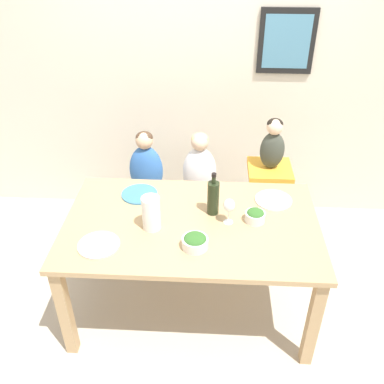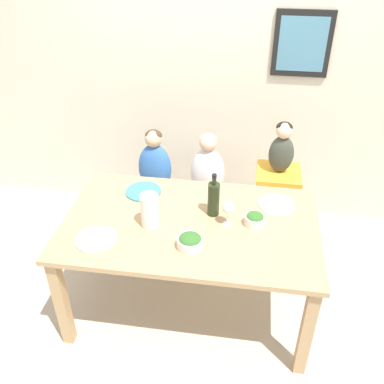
% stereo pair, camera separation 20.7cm
% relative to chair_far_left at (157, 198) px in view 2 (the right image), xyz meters
% --- Properties ---
extents(ground_plane, '(14.00, 14.00, 0.00)m').
position_rel_chair_far_left_xyz_m(ground_plane, '(0.40, -0.76, -0.38)').
color(ground_plane, '#BCB2A3').
extents(wall_back, '(10.00, 0.09, 2.70)m').
position_rel_chair_far_left_xyz_m(wall_back, '(0.40, 0.53, 0.97)').
color(wall_back, beige).
rests_on(wall_back, ground_plane).
extents(dining_table, '(1.62, 0.98, 0.75)m').
position_rel_chair_far_left_xyz_m(dining_table, '(0.40, -0.76, 0.27)').
color(dining_table, tan).
rests_on(dining_table, ground_plane).
extents(chair_far_left, '(0.40, 0.40, 0.45)m').
position_rel_chair_far_left_xyz_m(chair_far_left, '(0.00, 0.00, 0.00)').
color(chair_far_left, silver).
rests_on(chair_far_left, ground_plane).
extents(chair_far_center, '(0.40, 0.40, 0.45)m').
position_rel_chair_far_left_xyz_m(chair_far_center, '(0.42, 0.00, 0.00)').
color(chair_far_center, silver).
rests_on(chair_far_center, ground_plane).
extents(chair_right_highchair, '(0.34, 0.34, 0.72)m').
position_rel_chair_far_left_xyz_m(chair_right_highchair, '(0.97, 0.00, 0.18)').
color(chair_right_highchair, silver).
rests_on(chair_right_highchair, ground_plane).
extents(person_child_left, '(0.27, 0.18, 0.54)m').
position_rel_chair_far_left_xyz_m(person_child_left, '(0.00, 0.00, 0.33)').
color(person_child_left, '#3366B2').
rests_on(person_child_left, chair_far_left).
extents(person_child_center, '(0.27, 0.18, 0.54)m').
position_rel_chair_far_left_xyz_m(person_child_center, '(0.42, 0.00, 0.33)').
color(person_child_center, silver).
rests_on(person_child_center, chair_far_center).
extents(person_baby_right, '(0.19, 0.13, 0.40)m').
position_rel_chair_far_left_xyz_m(person_baby_right, '(0.97, 0.00, 0.55)').
color(person_baby_right, '#3D4238').
rests_on(person_baby_right, chair_right_highchair).
extents(wine_bottle, '(0.08, 0.08, 0.30)m').
position_rel_chair_far_left_xyz_m(wine_bottle, '(0.54, -0.65, 0.49)').
color(wine_bottle, '#232D19').
rests_on(wine_bottle, dining_table).
extents(paper_towel_roll, '(0.11, 0.11, 0.22)m').
position_rel_chair_far_left_xyz_m(paper_towel_roll, '(0.16, -0.82, 0.48)').
color(paper_towel_roll, white).
rests_on(paper_towel_roll, dining_table).
extents(wine_glass_near, '(0.07, 0.07, 0.18)m').
position_rel_chair_far_left_xyz_m(wine_glass_near, '(0.64, -0.75, 0.49)').
color(wine_glass_near, white).
rests_on(wine_glass_near, dining_table).
extents(salad_bowl_large, '(0.16, 0.16, 0.08)m').
position_rel_chair_far_left_xyz_m(salad_bowl_large, '(0.44, -0.99, 0.41)').
color(salad_bowl_large, white).
rests_on(salad_bowl_large, dining_table).
extents(salad_bowl_small, '(0.13, 0.13, 0.08)m').
position_rel_chair_far_left_xyz_m(salad_bowl_small, '(0.80, -0.72, 0.41)').
color(salad_bowl_small, white).
rests_on(salad_bowl_small, dining_table).
extents(dinner_plate_front_left, '(0.25, 0.25, 0.01)m').
position_rel_chair_far_left_xyz_m(dinner_plate_front_left, '(-0.13, -1.01, 0.37)').
color(dinner_plate_front_left, silver).
rests_on(dinner_plate_front_left, dining_table).
extents(dinner_plate_back_left, '(0.25, 0.25, 0.01)m').
position_rel_chair_far_left_xyz_m(dinner_plate_back_left, '(0.03, -0.47, 0.37)').
color(dinner_plate_back_left, teal).
rests_on(dinner_plate_back_left, dining_table).
extents(dinner_plate_back_right, '(0.25, 0.25, 0.01)m').
position_rel_chair_far_left_xyz_m(dinner_plate_back_right, '(0.95, -0.49, 0.37)').
color(dinner_plate_back_right, silver).
rests_on(dinner_plate_back_right, dining_table).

